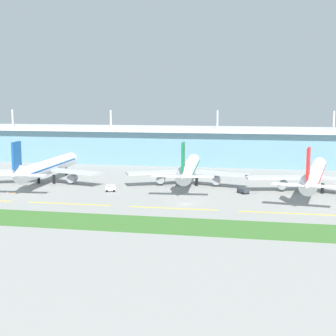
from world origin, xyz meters
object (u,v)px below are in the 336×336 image
at_px(airliner_middle, 189,169).
at_px(baggage_cart, 111,188).
at_px(pushback_tug, 243,190).
at_px(safety_cone_nose_front, 8,192).
at_px(airliner_far, 314,175).
at_px(safety_cone_left_wingtip, 15,193).
at_px(airliner_near, 47,167).

height_order(airliner_middle, baggage_cart, airliner_middle).
xyz_separation_m(pushback_tug, safety_cone_nose_front, (-83.24, -15.25, -0.75)).
relative_size(pushback_tug, baggage_cart, 1.25).
relative_size(airliner_middle, safety_cone_nose_front, 87.64).
distance_m(airliner_far, safety_cone_nose_front, 110.59).
xyz_separation_m(airliner_middle, safety_cone_left_wingtip, (-57.84, -30.25, -6.10)).
distance_m(airliner_middle, baggage_cart, 32.83).
distance_m(airliner_middle, safety_cone_nose_front, 68.18).
bearing_deg(airliner_far, baggage_cart, -169.36).
bearing_deg(airliner_near, baggage_cart, -23.84).
xyz_separation_m(airliner_far, safety_cone_nose_front, (-108.05, -22.74, -6.11)).
bearing_deg(baggage_cart, pushback_tug, 7.31).
relative_size(airliner_middle, baggage_cart, 15.51).
bearing_deg(pushback_tug, airliner_far, 16.80).
distance_m(airliner_far, safety_cone_left_wingtip, 107.38).
distance_m(airliner_far, pushback_tug, 26.46).
height_order(baggage_cart, safety_cone_left_wingtip, baggage_cart).
xyz_separation_m(airliner_near, pushback_tug, (78.21, -7.49, -5.35)).
xyz_separation_m(airliner_middle, airliner_far, (46.66, -6.28, 0.01)).
relative_size(airliner_far, safety_cone_nose_front, 99.40).
height_order(safety_cone_left_wingtip, safety_cone_nose_front, same).
height_order(airliner_near, baggage_cart, airliner_near).
bearing_deg(safety_cone_left_wingtip, baggage_cart, 17.87).
bearing_deg(safety_cone_left_wingtip, pushback_tug, 11.68).
bearing_deg(airliner_middle, pushback_tug, -32.22).
relative_size(airliner_far, baggage_cart, 17.59).
bearing_deg(airliner_middle, airliner_near, -173.64).
bearing_deg(airliner_far, airliner_near, -180.00).
distance_m(airliner_far, baggage_cart, 73.73).
bearing_deg(safety_cone_left_wingtip, airliner_far, 12.92).
bearing_deg(safety_cone_left_wingtip, safety_cone_nose_front, 161.03).
bearing_deg(airliner_far, safety_cone_left_wingtip, -167.08).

